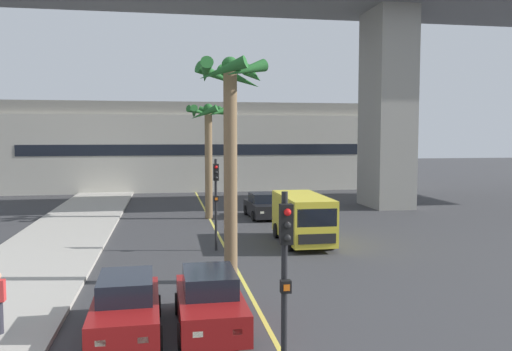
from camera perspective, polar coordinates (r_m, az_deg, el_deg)
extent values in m
cube|color=#ADA89E|center=(19.16, -26.00, -11.78)|extent=(4.80, 80.00, 0.15)
cube|color=#DBCC4C|center=(26.34, -3.73, -7.14)|extent=(0.14, 56.00, 0.01)
cube|color=gray|center=(39.95, 14.03, 6.98)|extent=(2.80, 4.40, 14.32)
cube|color=beige|center=(52.52, -6.84, 2.51)|extent=(34.66, 8.00, 7.15)
cube|color=#9C998D|center=(52.55, -6.88, 7.07)|extent=(33.96, 7.20, 1.20)
cube|color=black|center=(48.50, -6.60, 2.78)|extent=(31.19, 0.04, 1.00)
cube|color=maroon|center=(14.82, -5.01, -14.06)|extent=(1.73, 4.11, 0.80)
cube|color=black|center=(14.76, -5.08, -11.37)|extent=(1.41, 2.06, 0.60)
cube|color=#F2EDCC|center=(12.97, -2.03, -16.55)|extent=(0.24, 0.08, 0.14)
cube|color=#F2EDCC|center=(12.88, -6.34, -16.73)|extent=(0.24, 0.08, 0.14)
cylinder|color=black|center=(13.81, -1.03, -16.59)|extent=(0.22, 0.64, 0.64)
cylinder|color=black|center=(13.67, -8.03, -16.87)|extent=(0.22, 0.64, 0.64)
cylinder|color=black|center=(16.19, -2.49, -13.41)|extent=(0.22, 0.64, 0.64)
cylinder|color=black|center=(16.06, -8.38, -13.59)|extent=(0.22, 0.64, 0.64)
cube|color=maroon|center=(14.68, -13.92, -14.35)|extent=(1.81, 4.14, 0.80)
cube|color=black|center=(14.62, -13.94, -11.64)|extent=(1.45, 2.09, 0.60)
cube|color=#F2EDCC|center=(12.76, -12.16, -17.01)|extent=(0.24, 0.09, 0.14)
cube|color=#F2EDCC|center=(12.81, -16.54, -17.01)|extent=(0.24, 0.09, 0.14)
cylinder|color=black|center=(13.56, -10.59, -17.08)|extent=(0.24, 0.65, 0.64)
cylinder|color=black|center=(13.64, -17.70, -17.08)|extent=(0.24, 0.65, 0.64)
cylinder|color=black|center=(15.95, -10.70, -13.75)|extent=(0.24, 0.65, 0.64)
cylinder|color=black|center=(16.02, -16.66, -13.77)|extent=(0.24, 0.65, 0.64)
cube|color=black|center=(33.70, 0.69, -3.61)|extent=(1.85, 4.16, 0.80)
cube|color=black|center=(33.75, 0.64, -2.43)|extent=(1.47, 2.10, 0.60)
cube|color=#F2EDCC|center=(31.86, 2.30, -3.98)|extent=(0.24, 0.09, 0.14)
cube|color=#F2EDCC|center=(31.65, 0.66, -4.04)|extent=(0.24, 0.09, 0.14)
cylinder|color=black|center=(32.70, 2.56, -4.32)|extent=(0.24, 0.65, 0.64)
cylinder|color=black|center=(32.34, -0.22, -4.41)|extent=(0.24, 0.65, 0.64)
cylinder|color=black|center=(35.14, 1.53, -3.71)|extent=(0.24, 0.65, 0.64)
cylinder|color=black|center=(34.80, -1.06, -3.78)|extent=(0.24, 0.65, 0.64)
cube|color=yellow|center=(25.70, 5.06, -4.48)|extent=(2.05, 5.22, 2.10)
cube|color=black|center=(23.21, 6.64, -4.58)|extent=(1.80, 0.10, 0.80)
cube|color=black|center=(23.31, 6.66, -6.85)|extent=(1.70, 0.07, 0.44)
cylinder|color=black|center=(24.65, 8.11, -7.09)|extent=(0.27, 0.76, 0.76)
cylinder|color=black|center=(24.15, 3.77, -7.29)|extent=(0.27, 0.76, 0.76)
cylinder|color=black|center=(27.58, 6.16, -5.84)|extent=(0.27, 0.76, 0.76)
cylinder|color=black|center=(27.15, 2.28, -5.98)|extent=(0.27, 0.76, 0.76)
cylinder|color=black|center=(10.40, 3.08, -13.34)|extent=(0.12, 0.12, 4.20)
cube|color=black|center=(9.91, 3.30, -5.29)|extent=(0.24, 0.20, 0.76)
sphere|color=red|center=(9.78, 3.43, -4.00)|extent=(0.14, 0.14, 0.14)
sphere|color=black|center=(9.81, 3.43, -5.39)|extent=(0.14, 0.14, 0.14)
sphere|color=black|center=(9.86, 3.42, -6.76)|extent=(0.14, 0.14, 0.14)
cube|color=black|center=(10.20, 3.24, -11.93)|extent=(0.20, 0.16, 0.24)
cube|color=orange|center=(10.12, 3.34, -12.06)|extent=(0.12, 0.03, 0.12)
cylinder|color=black|center=(24.02, -4.38, -3.20)|extent=(0.12, 0.12, 4.20)
cube|color=black|center=(23.73, -4.36, 0.35)|extent=(0.24, 0.20, 0.76)
sphere|color=red|center=(23.61, -4.34, 0.91)|extent=(0.14, 0.14, 0.14)
sphere|color=black|center=(23.63, -4.34, 0.33)|extent=(0.14, 0.14, 0.14)
sphere|color=black|center=(23.65, -4.34, -0.25)|extent=(0.14, 0.14, 0.14)
cube|color=black|center=(23.86, -4.35, -2.52)|extent=(0.20, 0.16, 0.24)
cube|color=orange|center=(23.78, -4.33, -2.55)|extent=(0.12, 0.03, 0.12)
cylinder|color=brown|center=(18.59, -2.79, -0.22)|extent=(0.48, 0.48, 7.54)
sphere|color=#236028|center=(18.69, -2.83, 11.85)|extent=(0.60, 0.60, 0.60)
cone|color=#236028|center=(18.89, -0.30, 10.84)|extent=(0.69, 1.79, 0.99)
cone|color=#236028|center=(19.43, -1.86, 10.47)|extent=(1.73, 1.23, 1.08)
cone|color=#236028|center=(19.38, -4.16, 10.72)|extent=(1.78, 1.12, 0.96)
cone|color=#236028|center=(18.59, -5.49, 11.09)|extent=(0.47, 1.76, 0.91)
cone|color=#236028|center=(17.85, -3.68, 11.32)|extent=(1.78, 1.14, 0.93)
cone|color=#236028|center=(18.01, -1.11, 11.39)|extent=(1.72, 1.30, 0.88)
cylinder|color=brown|center=(33.14, -5.16, 1.13)|extent=(0.47, 0.47, 6.79)
sphere|color=#236028|center=(33.13, -5.21, 7.26)|extent=(0.60, 0.60, 0.60)
cone|color=#236028|center=(33.32, -3.71, 6.87)|extent=(0.69, 1.87, 0.86)
cone|color=#236028|center=(33.96, -4.73, 6.87)|extent=(1.85, 1.11, 0.80)
cone|color=#236028|center=(33.77, -6.23, 6.89)|extent=(1.71, 1.47, 0.79)
cone|color=#236028|center=(33.08, -6.74, 6.74)|extent=(0.50, 1.83, 0.98)
cone|color=#236028|center=(32.27, -5.67, 6.72)|extent=(1.84, 1.08, 1.05)
cone|color=#236028|center=(32.48, -4.13, 6.89)|extent=(1.70, 1.48, 0.90)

